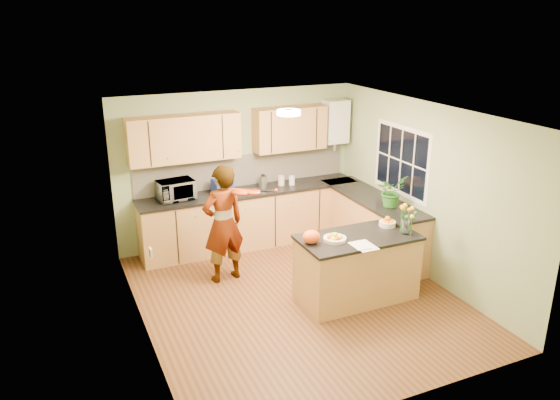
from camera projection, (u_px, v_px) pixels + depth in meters
name	position (u px, v px, depth m)	size (l,w,h in m)	color
floor	(297.00, 298.00, 7.34)	(4.50, 4.50, 0.00)	#512D17
ceiling	(299.00, 113.00, 6.52)	(4.00, 4.50, 0.02)	white
wall_back	(238.00, 167.00, 8.87)	(4.00, 0.02, 2.50)	#92A475
wall_front	(405.00, 289.00, 4.99)	(4.00, 0.02, 2.50)	#92A475
wall_left	(139.00, 236.00, 6.16)	(0.02, 4.50, 2.50)	#92A475
wall_right	(425.00, 191.00, 7.70)	(0.02, 4.50, 2.50)	#92A475
back_counter	(251.00, 217.00, 8.90)	(3.64, 0.62, 0.94)	#B38547
right_counter	(371.00, 225.00, 8.57)	(0.62, 2.24, 0.94)	#B38547
splashback	(244.00, 170.00, 8.91)	(3.60, 0.02, 0.52)	beige
upper_cabinets	(230.00, 134.00, 8.46)	(3.20, 0.34, 0.70)	#B38547
boiler	(335.00, 122.00, 9.17)	(0.40, 0.30, 0.86)	white
window_right	(401.00, 161.00, 8.11)	(0.01, 1.30, 1.05)	white
light_switch	(151.00, 252.00, 5.63)	(0.02, 0.09, 0.09)	white
ceiling_lamp	(289.00, 112.00, 6.79)	(0.30, 0.30, 0.07)	#FFEABF
peninsula_island	(357.00, 267.00, 7.21)	(1.56, 0.80, 0.89)	#B38547
fruit_dish	(335.00, 238.00, 6.92)	(0.29, 0.29, 0.10)	beige
orange_bowl	(387.00, 222.00, 7.39)	(0.23, 0.23, 0.13)	beige
flower_vase	(407.00, 213.00, 7.04)	(0.24, 0.24, 0.45)	silver
orange_bag	(311.00, 237.00, 6.83)	(0.23, 0.19, 0.17)	#FF4E15
papers	(364.00, 246.00, 6.77)	(0.25, 0.33, 0.01)	white
violinist	(223.00, 224.00, 7.59)	(0.62, 0.41, 1.70)	tan
violin	(241.00, 192.00, 7.31)	(0.65, 0.26, 0.13)	#561C05
microwave	(176.00, 190.00, 8.26)	(0.54, 0.37, 0.30)	white
blue_box	(222.00, 186.00, 8.53)	(0.30, 0.22, 0.24)	navy
kettle	(263.00, 181.00, 8.84)	(0.14, 0.14, 0.27)	#B6B5BA
jar_cream	(281.00, 181.00, 8.96)	(0.10, 0.10, 0.16)	beige
jar_white	(292.00, 180.00, 8.98)	(0.10, 0.10, 0.15)	white
potted_plant	(391.00, 191.00, 7.94)	(0.42, 0.36, 0.47)	#2A6923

